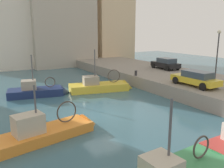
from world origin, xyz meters
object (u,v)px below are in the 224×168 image
Objects in this scene: mooring_bollard_north at (136,73)px; quay_streetlamp at (218,46)px; fishing_boat_yellow at (102,89)px; parked_car_yellow at (196,78)px; parked_car_black at (166,63)px; fishing_boat_navy at (40,94)px; fishing_boat_orange at (48,135)px.

mooring_bollard_north is 8.53m from quay_streetlamp.
fishing_boat_yellow is 1.55× the size of parked_car_yellow.
fishing_boat_yellow is 10.18m from parked_car_black.
fishing_boat_navy is 9.66m from fishing_boat_orange.
fishing_boat_navy is at bearing 155.32° from quay_streetlamp.
fishing_boat_yellow is 1.42× the size of quay_streetlamp.
mooring_bollard_north is (4.01, -0.22, 1.36)m from fishing_boat_yellow.
quay_streetlamp is at bearing 14.45° from parked_car_yellow.
mooring_bollard_north is (11.91, 7.95, 1.33)m from fishing_boat_orange.
parked_car_yellow is 9.49m from parked_car_black.
parked_car_black reaches higher than mooring_bollard_north.
parked_car_yellow is 1.14× the size of parked_car_black.
quay_streetlamp reaches higher than mooring_bollard_north.
fishing_boat_navy is 17.72m from quay_streetlamp.
fishing_boat_navy is (-5.96, 1.30, -0.00)m from fishing_boat_yellow.
fishing_boat_yellow is 11.37m from fishing_boat_orange.
fishing_boat_yellow is 6.10m from fishing_boat_navy.
parked_car_yellow is at bearing -116.96° from parked_car_black.
quay_streetlamp reaches higher than fishing_boat_orange.
quay_streetlamp is at bearing -45.05° from mooring_bollard_north.
mooring_bollard_north is (-5.90, -1.75, -0.44)m from parked_car_black.
quay_streetlamp reaches higher than parked_car_black.
fishing_boat_yellow reaches higher than mooring_bollard_north.
parked_car_black is 0.80× the size of quay_streetlamp.
quay_streetlamp is (5.65, -5.66, 2.98)m from mooring_bollard_north.
fishing_boat_navy is 1.23× the size of quay_streetlamp.
quay_streetlamp is (9.66, -5.88, 4.34)m from fishing_boat_yellow.
fishing_boat_navy is 15.96m from parked_car_black.
fishing_boat_navy is 10.17m from mooring_bollard_north.
fishing_boat_orange reaches higher than parked_car_yellow.
parked_car_yellow reaches higher than mooring_bollard_north.
fishing_boat_navy is 1.54× the size of parked_car_black.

